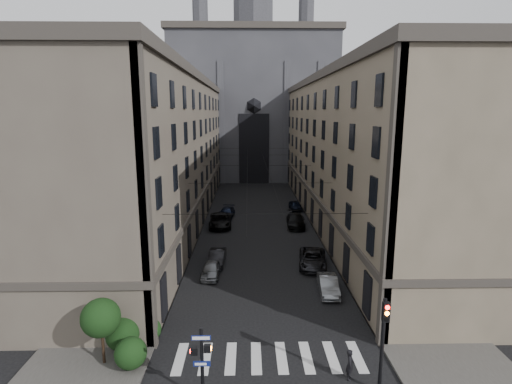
{
  "coord_description": "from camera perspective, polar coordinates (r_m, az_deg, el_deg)",
  "views": [
    {
      "loc": [
        -1.18,
        -16.22,
        14.28
      ],
      "look_at": [
        -0.59,
        13.62,
        8.29
      ],
      "focal_mm": 28.0,
      "sensor_mm": 36.0,
      "label": 1
    }
  ],
  "objects": [
    {
      "name": "car_left_near",
      "position": [
        36.09,
        -6.42,
        -10.9
      ],
      "size": [
        1.74,
        3.97,
        1.33
      ],
      "primitive_type": "imported",
      "rotation": [
        0.0,
        0.0,
        -0.04
      ],
      "color": "slate",
      "rests_on": "ground"
    },
    {
      "name": "traffic_light_right",
      "position": [
        22.27,
        17.74,
        -18.82
      ],
      "size": [
        0.34,
        0.5,
        5.2
      ],
      "color": "black",
      "rests_on": "ground"
    },
    {
      "name": "building_right",
      "position": [
        54.45,
        14.53,
        5.77
      ],
      "size": [
        13.6,
        60.6,
        18.85
      ],
      "color": "brown",
      "rests_on": "ground"
    },
    {
      "name": "gothic_tower",
      "position": [
        91.25,
        -0.39,
        13.54
      ],
      "size": [
        35.0,
        23.0,
        58.0
      ],
      "color": "#2D2D33",
      "rests_on": "ground"
    },
    {
      "name": "car_left_far",
      "position": [
        55.05,
        -4.24,
        -2.99
      ],
      "size": [
        2.43,
        4.92,
        1.38
      ],
      "primitive_type": "imported",
      "rotation": [
        0.0,
        0.0,
        -0.11
      ],
      "color": "black",
      "rests_on": "ground"
    },
    {
      "name": "zebra_crossing",
      "position": [
        25.6,
        1.85,
        -22.55
      ],
      "size": [
        11.0,
        3.2,
        0.01
      ],
      "primitive_type": "cube",
      "color": "beige",
      "rests_on": "ground"
    },
    {
      "name": "car_right_midfar",
      "position": [
        50.94,
        5.67,
        -4.06
      ],
      "size": [
        2.63,
        5.68,
        1.61
      ],
      "primitive_type": "imported",
      "rotation": [
        0.0,
        0.0,
        -0.07
      ],
      "color": "black",
      "rests_on": "ground"
    },
    {
      "name": "pedestrian",
      "position": [
        24.07,
        13.28,
        -22.86
      ],
      "size": [
        0.59,
        0.73,
        1.74
      ],
      "primitive_type": "imported",
      "rotation": [
        0.0,
        0.0,
        1.27
      ],
      "color": "black",
      "rests_on": "ground"
    },
    {
      "name": "pedestrian_signal_left",
      "position": [
        21.5,
        -7.77,
        -22.56
      ],
      "size": [
        1.02,
        0.38,
        4.0
      ],
      "color": "black",
      "rests_on": "ground"
    },
    {
      "name": "shrub_cluster",
      "position": [
        25.75,
        -18.99,
        -18.31
      ],
      "size": [
        3.9,
        4.4,
        3.9
      ],
      "color": "black",
      "rests_on": "sidewalk_left"
    },
    {
      "name": "tram_wires",
      "position": [
        52.34,
        0.18,
        3.61
      ],
      "size": [
        14.0,
        60.0,
        0.43
      ],
      "color": "black",
      "rests_on": "ground"
    },
    {
      "name": "sidewalk_right",
      "position": [
        55.36,
        11.12,
        -3.75
      ],
      "size": [
        7.0,
        80.0,
        0.15
      ],
      "primitive_type": "cube",
      "color": "#383533",
      "rests_on": "ground"
    },
    {
      "name": "car_right_near",
      "position": [
        33.33,
        10.27,
        -12.94
      ],
      "size": [
        1.68,
        4.21,
        1.36
      ],
      "primitive_type": "imported",
      "rotation": [
        0.0,
        0.0,
        -0.06
      ],
      "color": "slate",
      "rests_on": "ground"
    },
    {
      "name": "building_left",
      "position": [
        53.87,
        -14.35,
        5.73
      ],
      "size": [
        13.6,
        60.6,
        18.85
      ],
      "color": "#4F453C",
      "rests_on": "ground"
    },
    {
      "name": "car_right_far",
      "position": [
        59.53,
        5.65,
        -1.95
      ],
      "size": [
        1.93,
        4.01,
        1.32
      ],
      "primitive_type": "imported",
      "rotation": [
        0.0,
        0.0,
        0.1
      ],
      "color": "black",
      "rests_on": "ground"
    },
    {
      "name": "car_left_midnear",
      "position": [
        38.72,
        -5.6,
        -9.27
      ],
      "size": [
        1.61,
        4.23,
        1.38
      ],
      "primitive_type": "imported",
      "rotation": [
        0.0,
        0.0,
        -0.04
      ],
      "color": "black",
      "rests_on": "ground"
    },
    {
      "name": "sidewalk_left",
      "position": [
        54.91,
        -10.88,
        -3.87
      ],
      "size": [
        7.0,
        80.0,
        0.15
      ],
      "primitive_type": "cube",
      "color": "#383533",
      "rests_on": "ground"
    },
    {
      "name": "car_right_midnear",
      "position": [
        38.4,
        8.1,
        -9.41
      ],
      "size": [
        3.19,
        5.67,
        1.5
      ],
      "primitive_type": "imported",
      "rotation": [
        0.0,
        0.0,
        -0.14
      ],
      "color": "black",
      "rests_on": "ground"
    },
    {
      "name": "car_left_midfar",
      "position": [
        50.87,
        -5.11,
        -4.05
      ],
      "size": [
        2.94,
        6.03,
        1.65
      ],
      "primitive_type": "imported",
      "rotation": [
        0.0,
        0.0,
        0.04
      ],
      "color": "black",
      "rests_on": "ground"
    }
  ]
}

